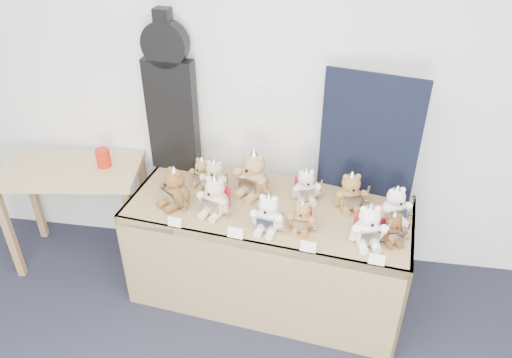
% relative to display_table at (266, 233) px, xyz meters
% --- Properties ---
extents(room_shell, '(6.00, 6.00, 6.00)m').
position_rel_display_table_xyz_m(room_shell, '(-0.09, 0.56, 0.91)').
color(room_shell, white).
rests_on(room_shell, floor).
extents(display_table, '(1.88, 0.97, 0.75)m').
position_rel_display_table_xyz_m(display_table, '(0.00, 0.00, 0.00)').
color(display_table, olive).
rests_on(display_table, floor).
extents(side_table, '(1.02, 0.66, 0.80)m').
position_rel_display_table_xyz_m(side_table, '(-1.42, 0.24, 0.08)').
color(side_table, '#9C8054').
rests_on(side_table, floor).
extents(guitar_case, '(0.35, 0.13, 1.11)m').
position_rel_display_table_xyz_m(guitar_case, '(-0.71, 0.45, 0.70)').
color(guitar_case, black).
rests_on(guitar_case, display_table).
extents(navy_board, '(0.61, 0.16, 0.82)m').
position_rel_display_table_xyz_m(navy_board, '(0.60, 0.34, 0.57)').
color(navy_board, black).
rests_on(navy_board, display_table).
extents(red_cup, '(0.10, 0.10, 0.13)m').
position_rel_display_table_xyz_m(red_cup, '(-1.19, 0.30, 0.27)').
color(red_cup, '#B61D0C').
rests_on(red_cup, side_table).
extents(teddy_front_far_left, '(0.24, 0.24, 0.30)m').
position_rel_display_table_xyz_m(teddy_front_far_left, '(-0.58, -0.00, 0.28)').
color(teddy_front_far_left, brown).
rests_on(teddy_front_far_left, display_table).
extents(teddy_front_left, '(0.23, 0.22, 0.29)m').
position_rel_display_table_xyz_m(teddy_front_left, '(-0.31, -0.04, 0.28)').
color(teddy_front_left, beige).
rests_on(teddy_front_left, display_table).
extents(teddy_front_centre, '(0.22, 0.20, 0.27)m').
position_rel_display_table_xyz_m(teddy_front_centre, '(0.03, -0.16, 0.27)').
color(teddy_front_centre, white).
rests_on(teddy_front_centre, display_table).
extents(teddy_front_right, '(0.19, 0.16, 0.23)m').
position_rel_display_table_xyz_m(teddy_front_right, '(0.23, -0.13, 0.25)').
color(teddy_front_right, '#9B683B').
rests_on(teddy_front_right, display_table).
extents(teddy_front_far_right, '(0.24, 0.21, 0.29)m').
position_rel_display_table_xyz_m(teddy_front_far_right, '(0.61, -0.19, 0.28)').
color(teddy_front_far_right, white).
rests_on(teddy_front_far_right, display_table).
extents(teddy_front_end, '(0.18, 0.17, 0.22)m').
position_rel_display_table_xyz_m(teddy_front_end, '(0.75, -0.15, 0.25)').
color(teddy_front_end, brown).
rests_on(teddy_front_end, display_table).
extents(teddy_back_left, '(0.21, 0.17, 0.26)m').
position_rel_display_table_xyz_m(teddy_back_left, '(-0.37, 0.20, 0.26)').
color(teddy_back_left, beige).
rests_on(teddy_back_left, display_table).
extents(teddy_back_centre_left, '(0.27, 0.28, 0.35)m').
position_rel_display_table_xyz_m(teddy_back_centre_left, '(-0.11, 0.21, 0.30)').
color(teddy_back_centre_left, '#A68453').
rests_on(teddy_back_centre_left, display_table).
extents(teddy_back_centre_right, '(0.21, 0.19, 0.25)m').
position_rel_display_table_xyz_m(teddy_back_centre_right, '(0.23, 0.19, 0.26)').
color(teddy_back_centre_right, silver).
rests_on(teddy_back_centre_right, display_table).
extents(teddy_back_right, '(0.23, 0.20, 0.28)m').
position_rel_display_table_xyz_m(teddy_back_right, '(0.51, 0.15, 0.27)').
color(teddy_back_right, olive).
rests_on(teddy_back_right, display_table).
extents(teddy_back_end, '(0.22, 0.21, 0.26)m').
position_rel_display_table_xyz_m(teddy_back_end, '(0.78, 0.05, 0.27)').
color(teddy_back_end, white).
rests_on(teddy_back_end, display_table).
extents(teddy_back_far_left, '(0.18, 0.17, 0.22)m').
position_rel_display_table_xyz_m(teddy_back_far_left, '(-0.47, 0.26, 0.25)').
color(teddy_back_far_left, olive).
rests_on(teddy_back_far_left, display_table).
extents(entry_card_a, '(0.09, 0.03, 0.06)m').
position_rel_display_table_xyz_m(entry_card_a, '(-0.52, -0.22, 0.19)').
color(entry_card_a, white).
rests_on(entry_card_a, display_table).
extents(entry_card_b, '(0.10, 0.03, 0.07)m').
position_rel_display_table_xyz_m(entry_card_b, '(-0.14, -0.27, 0.20)').
color(entry_card_b, white).
rests_on(entry_card_b, display_table).
extents(entry_card_c, '(0.09, 0.03, 0.06)m').
position_rel_display_table_xyz_m(entry_card_c, '(0.28, -0.32, 0.20)').
color(entry_card_c, white).
rests_on(entry_card_c, display_table).
extents(entry_card_d, '(0.09, 0.03, 0.06)m').
position_rel_display_table_xyz_m(entry_card_d, '(0.66, -0.37, 0.19)').
color(entry_card_d, white).
rests_on(entry_card_d, display_table).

